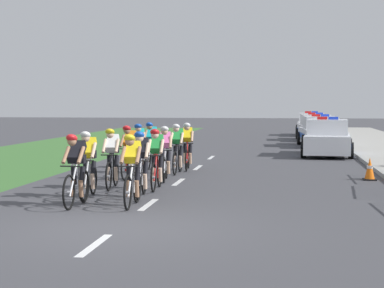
# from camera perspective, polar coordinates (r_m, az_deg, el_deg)

# --- Properties ---
(ground_plane) EXTENTS (160.00, 160.00, 0.00)m
(ground_plane) POSITION_cam_1_polar(r_m,az_deg,el_deg) (11.54, -6.45, -7.23)
(ground_plane) COLOR #424247
(kerb_edge) EXTENTS (0.16, 60.00, 0.13)m
(kerb_edge) POSITION_cam_1_polar(r_m,az_deg,el_deg) (25.23, 14.56, -1.27)
(kerb_edge) COLOR #9E9E99
(kerb_edge) RESTS_ON ground
(grass_verge) EXTENTS (7.00, 60.00, 0.01)m
(grass_verge) POSITION_cam_1_polar(r_m,az_deg,el_deg) (27.09, -14.29, -1.06)
(grass_verge) COLOR #3D7033
(grass_verge) RESTS_ON ground
(lane_markings_centre) EXTENTS (0.14, 17.60, 0.01)m
(lane_markings_centre) POSITION_cam_1_polar(r_m,az_deg,el_deg) (17.91, -1.18, -3.32)
(lane_markings_centre) COLOR white
(lane_markings_centre) RESTS_ON ground
(cyclist_lead) EXTENTS (0.42, 1.72, 1.56)m
(cyclist_lead) POSITION_cam_1_polar(r_m,az_deg,el_deg) (13.86, -10.03, -2.15)
(cyclist_lead) COLOR black
(cyclist_lead) RESTS_ON ground
(cyclist_second) EXTENTS (0.42, 1.72, 1.56)m
(cyclist_second) POSITION_cam_1_polar(r_m,az_deg,el_deg) (13.68, -5.22, -2.19)
(cyclist_second) COLOR black
(cyclist_second) RESTS_ON ground
(cyclist_third) EXTENTS (0.44, 1.72, 1.56)m
(cyclist_third) POSITION_cam_1_polar(r_m,az_deg,el_deg) (15.11, -9.00, -1.67)
(cyclist_third) COLOR black
(cyclist_third) RESTS_ON ground
(cyclist_fourth) EXTENTS (0.44, 1.72, 1.56)m
(cyclist_fourth) POSITION_cam_1_polar(r_m,az_deg,el_deg) (14.93, -4.46, -1.69)
(cyclist_fourth) COLOR black
(cyclist_fourth) RESTS_ON ground
(cyclist_fifth) EXTENTS (0.44, 1.72, 1.56)m
(cyclist_fifth) POSITION_cam_1_polar(r_m,az_deg,el_deg) (16.59, -6.96, -1.18)
(cyclist_fifth) COLOR black
(cyclist_fifth) RESTS_ON ground
(cyclist_sixth) EXTENTS (0.42, 1.72, 1.56)m
(cyclist_sixth) POSITION_cam_1_polar(r_m,az_deg,el_deg) (16.29, -3.10, -1.24)
(cyclist_sixth) COLOR black
(cyclist_sixth) RESTS_ON ground
(cyclist_seventh) EXTENTS (0.42, 1.72, 1.56)m
(cyclist_seventh) POSITION_cam_1_polar(r_m,az_deg,el_deg) (18.68, -5.46, -0.63)
(cyclist_seventh) COLOR black
(cyclist_seventh) RESTS_ON ground
(cyclist_eighth) EXTENTS (0.45, 1.72, 1.56)m
(cyclist_eighth) POSITION_cam_1_polar(r_m,az_deg,el_deg) (18.11, -2.35, -0.75)
(cyclist_eighth) COLOR black
(cyclist_eighth) RESTS_ON ground
(cyclist_ninth) EXTENTS (0.46, 1.72, 1.56)m
(cyclist_ninth) POSITION_cam_1_polar(r_m,az_deg,el_deg) (20.15, -4.63, -0.31)
(cyclist_ninth) COLOR black
(cyclist_ninth) RESTS_ON ground
(cyclist_tenth) EXTENTS (0.42, 1.72, 1.56)m
(cyclist_tenth) POSITION_cam_1_polar(r_m,az_deg,el_deg) (19.92, -1.27, -0.35)
(cyclist_tenth) COLOR black
(cyclist_tenth) RESTS_ON ground
(cyclist_eleventh) EXTENTS (0.42, 1.72, 1.56)m
(cyclist_eleventh) POSITION_cam_1_polar(r_m,az_deg,el_deg) (21.61, -3.57, -0.04)
(cyclist_eleventh) COLOR black
(cyclist_eleventh) RESTS_ON ground
(cyclist_twelfth) EXTENTS (0.44, 1.72, 1.56)m
(cyclist_twelfth) POSITION_cam_1_polar(r_m,az_deg,el_deg) (21.02, -0.40, -0.14)
(cyclist_twelfth) COLOR black
(cyclist_twelfth) RESTS_ON ground
(police_car_nearest) EXTENTS (2.24, 4.52, 1.59)m
(police_car_nearest) POSITION_cam_1_polar(r_m,az_deg,el_deg) (27.25, 11.70, 0.42)
(police_car_nearest) COLOR silver
(police_car_nearest) RESTS_ON ground
(police_car_second) EXTENTS (2.22, 4.51, 1.59)m
(police_car_second) POSITION_cam_1_polar(r_m,az_deg,el_deg) (33.05, 11.06, 0.98)
(police_car_second) COLOR silver
(police_car_second) RESTS_ON ground
(police_car_third) EXTENTS (2.16, 4.48, 1.59)m
(police_car_third) POSITION_cam_1_polar(r_m,az_deg,el_deg) (38.21, 10.65, 1.34)
(police_car_third) COLOR white
(police_car_third) RESTS_ON ground
(police_car_furthest) EXTENTS (2.09, 4.44, 1.59)m
(police_car_furthest) POSITION_cam_1_polar(r_m,az_deg,el_deg) (43.83, 10.32, 1.63)
(police_car_furthest) COLOR white
(police_car_furthest) RESTS_ON ground
(traffic_cone_near) EXTENTS (0.36, 0.36, 0.64)m
(traffic_cone_near) POSITION_cam_1_polar(r_m,az_deg,el_deg) (18.97, 15.19, -2.12)
(traffic_cone_near) COLOR black
(traffic_cone_near) RESTS_ON ground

